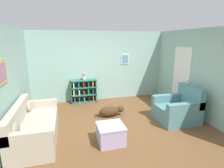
{
  "coord_description": "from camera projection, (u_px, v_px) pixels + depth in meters",
  "views": [
    {
      "loc": [
        -1.25,
        -4.27,
        2.26
      ],
      "look_at": [
        0.0,
        0.4,
        1.05
      ],
      "focal_mm": 28.0,
      "sensor_mm": 36.0,
      "label": 1
    }
  ],
  "objects": [
    {
      "name": "bookshelf",
      "position": [
        83.0,
        91.0,
        6.52
      ],
      "size": [
        0.95,
        0.29,
        0.85
      ],
      "color": "#2D6B56",
      "rests_on": "ground_plane"
    },
    {
      "name": "wall_right",
      "position": [
        198.0,
        74.0,
        5.2
      ],
      "size": [
        0.16,
        5.0,
        2.6
      ],
      "color": "#93BCB2",
      "rests_on": "ground_plane"
    },
    {
      "name": "recliner_chair",
      "position": [
        178.0,
        109.0,
        4.99
      ],
      "size": [
        1.07,
        0.97,
        1.0
      ],
      "color": "slate",
      "rests_on": "ground_plane"
    },
    {
      "name": "wall_left",
      "position": [
        7.0,
        84.0,
        3.9
      ],
      "size": [
        0.13,
        5.0,
        2.6
      ],
      "color": "#93BCB2",
      "rests_on": "ground_plane"
    },
    {
      "name": "dog",
      "position": [
        111.0,
        111.0,
        5.31
      ],
      "size": [
        0.93,
        0.29,
        0.33
      ],
      "color": "#472D19",
      "rests_on": "ground_plane"
    },
    {
      "name": "coffee_table",
      "position": [
        111.0,
        133.0,
        3.92
      ],
      "size": [
        0.59,
        0.58,
        0.43
      ],
      "color": "#ADA3CC",
      "rests_on": "ground_plane"
    },
    {
      "name": "vase",
      "position": [
        84.0,
        76.0,
        6.37
      ],
      "size": [
        0.12,
        0.12,
        0.27
      ],
      "color": "silver",
      "rests_on": "bookshelf"
    },
    {
      "name": "wall_back",
      "position": [
        100.0,
        66.0,
        6.65
      ],
      "size": [
        5.6,
        0.13,
        2.6
      ],
      "color": "#93BCB2",
      "rests_on": "ground_plane"
    },
    {
      "name": "ground_plane",
      "position": [
        116.0,
        124.0,
        4.86
      ],
      "size": [
        14.0,
        14.0,
        0.0
      ],
      "primitive_type": "plane",
      "color": "brown"
    },
    {
      "name": "couch",
      "position": [
        34.0,
        127.0,
        4.03
      ],
      "size": [
        0.89,
        1.93,
        0.86
      ],
      "color": "#B7AD99",
      "rests_on": "ground_plane"
    }
  ]
}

